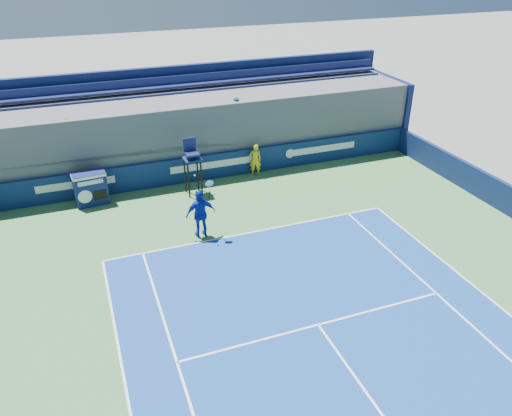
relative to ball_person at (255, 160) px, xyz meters
name	(u,v)px	position (x,y,z in m)	size (l,w,h in m)	color
ball_person	(255,160)	(0.00, 0.00, 0.00)	(0.56, 0.37, 1.55)	gold
back_hoarding	(213,166)	(-1.92, 0.37, -0.19)	(20.40, 0.21, 1.20)	#0D1E4B
match_clock	(90,188)	(-7.37, -0.30, -0.04)	(1.39, 0.85, 1.40)	#101850
umpire_chair	(192,161)	(-3.17, -0.85, 0.74)	(0.72, 0.72, 2.48)	black
tennis_player	(201,214)	(-3.77, -4.42, 0.17)	(1.13, 0.51, 2.57)	navy
stadium_seating	(200,127)	(-1.94, 2.42, 1.05)	(21.00, 4.05, 4.40)	#525257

